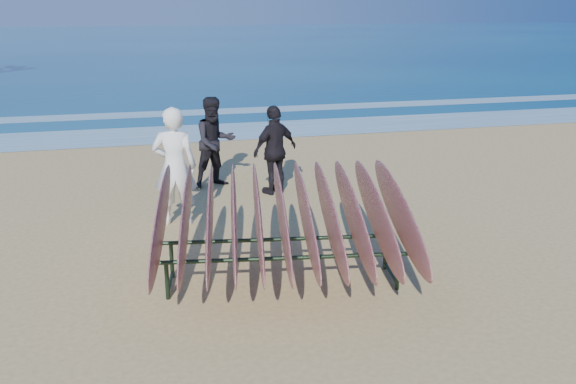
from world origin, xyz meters
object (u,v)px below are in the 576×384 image
Objects in this scene: surfboard_rack at (282,217)px; person_white at (175,167)px; person_dark_a at (215,142)px; person_dark_b at (275,150)px.

surfboard_rack is 2.94m from person_white.
person_white is 1.09× the size of person_dark_a.
surfboard_rack is 4.77m from person_dark_a.
person_white reaches higher than person_dark_a.
person_dark_a is at bearing -62.81° from person_dark_b.
surfboard_rack is at bearing 51.57° from person_dark_b.
person_dark_a reaches higher than surfboard_rack.
surfboard_rack is 4.08m from person_dark_b.
person_dark_b is at bearing 87.16° from surfboard_rack.
surfboard_rack is at bearing 123.82° from person_white.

